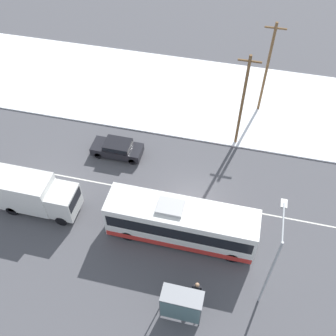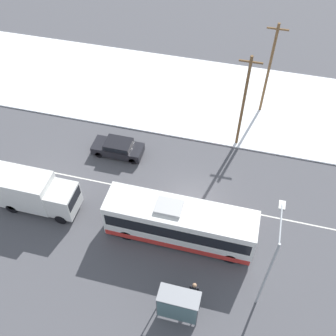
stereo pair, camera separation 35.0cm
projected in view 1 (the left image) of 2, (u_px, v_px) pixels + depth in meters
The scene contains 11 objects.
ground_plane at pixel (191, 200), 31.01m from camera, with size 120.00×120.00×0.00m, color #4C4C51.
snow_lot at pixel (216, 98), 39.36m from camera, with size 80.00×12.64×0.12m.
lane_marking_center at pixel (191, 200), 31.01m from camera, with size 60.00×0.12×0.00m.
city_bus at pixel (181, 223), 27.57m from camera, with size 10.56×2.57×3.49m.
box_truck at pixel (34, 193), 29.22m from camera, with size 6.32×2.30×3.24m.
sedan_car at pixel (117, 148), 33.74m from camera, with size 4.34×1.80×1.43m.
pedestrian_at_stop at pixel (197, 289), 25.00m from camera, with size 0.64×0.28×1.77m.
bus_shelter at pixel (181, 305), 23.69m from camera, with size 2.57×1.20×2.40m.
streetlamp at pixel (273, 257), 22.51m from camera, with size 0.36×3.05×7.28m.
utility_pole_roadside at pixel (243, 102), 31.80m from camera, with size 1.80×0.24×8.95m.
utility_pole_snowlot at pixel (267, 68), 34.81m from camera, with size 1.80×0.24×9.05m.
Camera 1 is at (2.54, -18.57, 24.90)m, focal length 42.00 mm.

